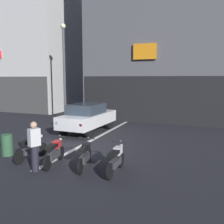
{
  "coord_description": "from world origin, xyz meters",
  "views": [
    {
      "loc": [
        5.3,
        -9.39,
        3.07
      ],
      "look_at": [
        0.88,
        2.0,
        1.4
      ],
      "focal_mm": 39.89,
      "sensor_mm": 36.0,
      "label": 1
    }
  ],
  "objects": [
    {
      "name": "motorcycle_white_row_right_mid",
      "position": [
        2.61,
        -2.1,
        0.46
      ],
      "size": [
        0.55,
        1.67,
        0.98
      ],
      "color": "black",
      "rests_on": "ground"
    },
    {
      "name": "building_corner_left",
      "position": [
        -11.64,
        12.15,
        8.23
      ],
      "size": [
        9.17,
        8.38,
        16.48
      ],
      "color": "silver",
      "rests_on": "ground"
    },
    {
      "name": "motorcycle_red_row_left_mid",
      "position": [
        0.3,
        -2.16,
        0.46
      ],
      "size": [
        0.55,
        1.66,
        0.98
      ],
      "color": "black",
      "rests_on": "ground"
    },
    {
      "name": "lane_centre_line",
      "position": [
        0.0,
        6.0,
        0.0
      ],
      "size": [
        0.2,
        18.0,
        0.01
      ],
      "primitive_type": "cube",
      "color": "silver",
      "rests_on": "ground"
    },
    {
      "name": "street_lamp",
      "position": [
        -4.01,
        5.52,
        4.08
      ],
      "size": [
        0.36,
        0.36,
        6.7
      ],
      "color": "#47474C",
      "rests_on": "ground"
    },
    {
      "name": "person_by_motorcycles",
      "position": [
        0.06,
        -2.91,
        0.86
      ],
      "size": [
        0.34,
        0.42,
        1.67
      ],
      "color": "#23232D",
      "rests_on": "ground"
    },
    {
      "name": "building_mid_block",
      "position": [
        1.78,
        12.15,
        7.49
      ],
      "size": [
        10.46,
        10.13,
        15.0
      ],
      "color": "#56565B",
      "rests_on": "ground"
    },
    {
      "name": "motorcycle_blue_row_leftmost",
      "position": [
        -0.84,
        -1.99,
        0.46
      ],
      "size": [
        0.55,
        1.67,
        0.98
      ],
      "color": "black",
      "rests_on": "ground"
    },
    {
      "name": "trash_bin",
      "position": [
        -2.08,
        -1.92,
        0.42
      ],
      "size": [
        0.44,
        0.44,
        0.85
      ],
      "primitive_type": "cylinder",
      "color": "#2D5938",
      "rests_on": "ground"
    },
    {
      "name": "car_white_crossing_near",
      "position": [
        -1.04,
        3.13,
        0.89
      ],
      "size": [
        1.9,
        4.16,
        1.64
      ],
      "color": "black",
      "rests_on": "ground"
    },
    {
      "name": "motorcycle_black_row_centre",
      "position": [
        1.46,
        -2.05,
        0.46
      ],
      "size": [
        0.57,
        1.64,
        0.98
      ],
      "color": "black",
      "rests_on": "ground"
    },
    {
      "name": "ground_plane",
      "position": [
        0.0,
        0.0,
        0.0
      ],
      "size": [
        120.0,
        120.0,
        0.0
      ],
      "primitive_type": "plane",
      "color": "#232328"
    }
  ]
}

